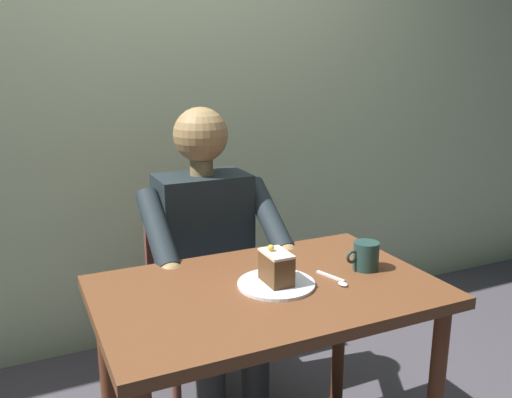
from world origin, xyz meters
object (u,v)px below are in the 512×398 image
at_px(chair, 197,286).
at_px(seated_person, 210,262).
at_px(dessert_spoon, 337,280).
at_px(cake_slice, 276,267).
at_px(dining_table, 267,317).
at_px(coffee_cup, 366,255).

distance_m(chair, seated_person, 0.24).
height_order(seated_person, dessert_spoon, seated_person).
bearing_deg(cake_slice, dessert_spoon, 163.65).
bearing_deg(dining_table, seated_person, -90.00).
xyz_separation_m(chair, seated_person, (0.00, 0.17, 0.17)).
distance_m(dining_table, chair, 0.70).
bearing_deg(seated_person, chair, -90.00).
relative_size(chair, seated_person, 0.71).
bearing_deg(chair, coffee_cup, 116.94).
height_order(dining_table, dessert_spoon, dessert_spoon).
bearing_deg(coffee_cup, dessert_spoon, 19.00).
xyz_separation_m(dining_table, chair, (0.00, -0.68, -0.17)).
xyz_separation_m(seated_person, dessert_spoon, (-0.21, 0.57, 0.11)).
xyz_separation_m(dining_table, coffee_cup, (-0.35, 0.01, 0.15)).
xyz_separation_m(chair, coffee_cup, (-0.35, 0.69, 0.32)).
distance_m(cake_slice, coffee_cup, 0.33).
bearing_deg(dessert_spoon, dining_table, -15.77).
distance_m(dining_table, dessert_spoon, 0.25).
bearing_deg(chair, dessert_spoon, 105.98).
bearing_deg(coffee_cup, chair, -63.06).
relative_size(cake_slice, dessert_spoon, 0.83).
distance_m(chair, cake_slice, 0.76).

